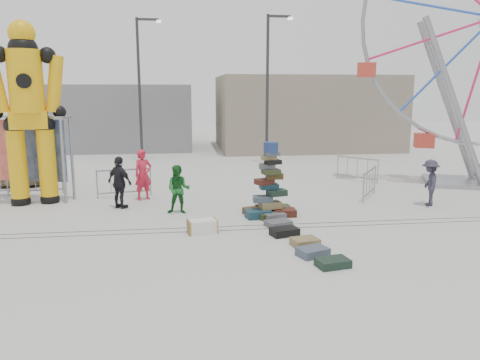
{
  "coord_description": "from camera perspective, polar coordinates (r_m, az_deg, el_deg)",
  "views": [
    {
      "loc": [
        -1.75,
        -12.51,
        4.03
      ],
      "look_at": [
        0.08,
        1.83,
        1.26
      ],
      "focal_mm": 35.0,
      "sensor_mm": 36.0,
      "label": 1
    }
  ],
  "objects": [
    {
      "name": "lamp_post_left",
      "position": [
        27.6,
        -11.99,
        11.57
      ],
      "size": [
        1.41,
        0.25,
        8.0
      ],
      "color": "#2D2D30",
      "rests_on": "ground"
    },
    {
      "name": "lamp_post_right",
      "position": [
        25.97,
        3.56,
        11.84
      ],
      "size": [
        1.41,
        0.25,
        8.0
      ],
      "color": "#2D2D30",
      "rests_on": "ground"
    },
    {
      "name": "barricade_wheel_back",
      "position": [
        21.68,
        14.09,
        1.29
      ],
      "size": [
        1.36,
        1.6,
        1.1
      ],
      "primitive_type": null,
      "rotation": [
        0.0,
        0.0,
        -0.87
      ],
      "color": "gray",
      "rests_on": "ground"
    },
    {
      "name": "suitcase_tower",
      "position": [
        15.25,
        3.62,
        -1.87
      ],
      "size": [
        1.71,
        1.51,
        2.42
      ],
      "rotation": [
        0.0,
        0.0,
        0.12
      ],
      "color": "#183A48",
      "rests_on": "ground"
    },
    {
      "name": "steamer_trunk",
      "position": [
        13.54,
        -4.61,
        -5.66
      ],
      "size": [
        0.9,
        0.63,
        0.38
      ],
      "primitive_type": "cube",
      "rotation": [
        0.0,
        0.0,
        0.2
      ],
      "color": "silver",
      "rests_on": "ground"
    },
    {
      "name": "parked_suv",
      "position": [
        22.6,
        -27.14,
        0.8
      ],
      "size": [
        4.12,
        2.16,
        1.11
      ],
      "primitive_type": "imported",
      "rotation": [
        0.0,
        0.0,
        1.49
      ],
      "color": "#8C785A",
      "rests_on": "ground"
    },
    {
      "name": "row_case_1",
      "position": [
        14.22,
        4.68,
        -5.29
      ],
      "size": [
        0.87,
        0.73,
        0.17
      ],
      "primitive_type": "cube",
      "rotation": [
        0.0,
        0.0,
        0.31
      ],
      "color": "#54555C",
      "rests_on": "ground"
    },
    {
      "name": "barricade_dummy_b",
      "position": [
        19.94,
        -23.7,
        -0.12
      ],
      "size": [
        1.99,
        0.39,
        1.1
      ],
      "primitive_type": null,
      "rotation": [
        0.0,
        0.0,
        0.15
      ],
      "color": "gray",
      "rests_on": "ground"
    },
    {
      "name": "banner_scaffold",
      "position": [
        19.12,
        -25.87,
        4.75
      ],
      "size": [
        4.36,
        1.88,
        3.14
      ],
      "rotation": [
        0.0,
        0.0,
        -0.28
      ],
      "color": "gray",
      "rests_on": "ground"
    },
    {
      "name": "track_line_far",
      "position": [
        14.21,
        0.11,
        -5.61
      ],
      "size": [
        40.0,
        0.04,
        0.01
      ],
      "primitive_type": "cube",
      "color": "#47443F",
      "rests_on": "ground"
    },
    {
      "name": "barricade_wheel_front",
      "position": [
        18.46,
        15.5,
        -0.41
      ],
      "size": [
        1.22,
        1.7,
        1.1
      ],
      "primitive_type": null,
      "rotation": [
        0.0,
        0.0,
        0.97
      ],
      "color": "gray",
      "rests_on": "ground"
    },
    {
      "name": "row_case_3",
      "position": [
        12.55,
        7.93,
        -7.5
      ],
      "size": [
        0.78,
        0.65,
        0.21
      ],
      "primitive_type": "cube",
      "rotation": [
        0.0,
        0.0,
        0.21
      ],
      "color": "olive",
      "rests_on": "ground"
    },
    {
      "name": "pedestrian_green",
      "position": [
        15.6,
        -7.51,
        -1.14
      ],
      "size": [
        0.88,
        0.74,
        1.62
      ],
      "primitive_type": "imported",
      "rotation": [
        0.0,
        0.0,
        -0.18
      ],
      "color": "#165B1E",
      "rests_on": "ground"
    },
    {
      "name": "row_case_2",
      "position": [
        13.35,
        5.44,
        -6.28
      ],
      "size": [
        0.87,
        0.68,
        0.22
      ],
      "primitive_type": "cube",
      "rotation": [
        0.0,
        0.0,
        0.27
      ],
      "color": "black",
      "rests_on": "ground"
    },
    {
      "name": "row_case_0",
      "position": [
        15.07,
        3.46,
        -4.31
      ],
      "size": [
        0.88,
        0.74,
        0.19
      ],
      "primitive_type": "cube",
      "rotation": [
        0.0,
        0.0,
        0.38
      ],
      "color": "#2F3A1D",
      "rests_on": "ground"
    },
    {
      "name": "ground",
      "position": [
        13.26,
        0.67,
        -6.85
      ],
      "size": [
        90.0,
        90.0,
        0.0
      ],
      "primitive_type": "plane",
      "color": "#9E9E99",
      "rests_on": "ground"
    },
    {
      "name": "barricade_dummy_a",
      "position": [
        20.49,
        -27.2,
        -0.13
      ],
      "size": [
        2.0,
        0.25,
        1.1
      ],
      "primitive_type": null,
      "rotation": [
        0.0,
        0.0,
        0.08
      ],
      "color": "gray",
      "rests_on": "ground"
    },
    {
      "name": "barricade_dummy_c",
      "position": [
        18.49,
        -13.93,
        -0.32
      ],
      "size": [
        1.98,
        0.48,
        1.1
      ],
      "primitive_type": null,
      "rotation": [
        0.0,
        0.0,
        0.19
      ],
      "color": "gray",
      "rests_on": "ground"
    },
    {
      "name": "pedestrian_black",
      "position": [
        16.63,
        -14.45,
        -0.31
      ],
      "size": [
        1.1,
        1.02,
        1.82
      ],
      "primitive_type": "imported",
      "rotation": [
        0.0,
        0.0,
        2.45
      ],
      "color": "black",
      "rests_on": "ground"
    },
    {
      "name": "crash_test_dummy",
      "position": [
        18.08,
        -24.45,
        8.13
      ],
      "size": [
        2.63,
        1.15,
        6.59
      ],
      "rotation": [
        0.0,
        0.0,
        0.2
      ],
      "color": "black",
      "rests_on": "ground"
    },
    {
      "name": "row_case_5",
      "position": [
        11.24,
        11.26,
        -9.86
      ],
      "size": [
        0.83,
        0.64,
        0.19
      ],
      "primitive_type": "cube",
      "rotation": [
        0.0,
        0.0,
        0.19
      ],
      "color": "black",
      "rests_on": "ground"
    },
    {
      "name": "pedestrian_grey",
      "position": [
        17.84,
        22.13,
        -0.3
      ],
      "size": [
        0.93,
        1.21,
        1.65
      ],
      "primitive_type": "imported",
      "rotation": [
        0.0,
        0.0,
        -1.91
      ],
      "color": "#292835",
      "rests_on": "ground"
    },
    {
      "name": "row_case_4",
      "position": [
        11.84,
        8.86,
        -8.65
      ],
      "size": [
        0.87,
        0.74,
        0.21
      ],
      "primitive_type": "cube",
      "rotation": [
        0.0,
        0.0,
        0.36
      ],
      "color": "#435160",
      "rests_on": "ground"
    },
    {
      "name": "building_right",
      "position": [
        33.7,
        7.87,
        8.16
      ],
      "size": [
        12.0,
        8.0,
        5.0
      ],
      "primitive_type": "cube",
      "color": "gray",
      "rests_on": "ground"
    },
    {
      "name": "pedestrian_red",
      "position": [
        17.76,
        -11.72,
        0.62
      ],
      "size": [
        0.82,
        0.73,
        1.89
      ],
      "primitive_type": "imported",
      "rotation": [
        0.0,
        0.0,
        0.52
      ],
      "color": "red",
      "rests_on": "ground"
    },
    {
      "name": "track_line_near",
      "position": [
        13.83,
        0.33,
        -6.08
      ],
      "size": [
        40.0,
        0.04,
        0.01
      ],
      "primitive_type": "cube",
      "color": "#47443F",
      "rests_on": "ground"
    },
    {
      "name": "building_left",
      "position": [
        34.82,
        -14.39,
        7.51
      ],
      "size": [
        10.0,
        8.0,
        4.4
      ],
      "primitive_type": "cube",
      "color": "gray",
      "rests_on": "ground"
    }
  ]
}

